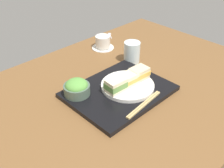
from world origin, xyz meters
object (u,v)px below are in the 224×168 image
(coffee_cup, at_px, (103,42))
(drinking_glass, at_px, (132,52))
(sandwich_middle, at_px, (128,79))
(sandwich_far, at_px, (139,73))
(sandwich_plate, at_px, (128,86))
(salad_bowl, at_px, (77,88))
(chopsticks_pair, at_px, (144,104))
(teaspoon, at_px, (110,34))
(sandwich_near, at_px, (116,85))

(coffee_cup, bearing_deg, drinking_glass, -90.27)
(sandwich_middle, bearing_deg, sandwich_far, -1.68)
(sandwich_plate, distance_m, coffee_cup, 0.43)
(sandwich_middle, distance_m, drinking_glass, 0.26)
(salad_bowl, xyz_separation_m, drinking_glass, (0.38, 0.05, 0.00))
(salad_bowl, height_order, chopsticks_pair, salad_bowl)
(sandwich_middle, height_order, chopsticks_pair, sandwich_middle)
(coffee_cup, height_order, teaspoon, coffee_cup)
(sandwich_middle, bearing_deg, chopsticks_pair, -108.89)
(sandwich_plate, xyz_separation_m, drinking_glass, (0.20, 0.16, 0.03))
(sandwich_near, relative_size, drinking_glass, 0.79)
(sandwich_far, bearing_deg, chopsticks_pair, -131.87)
(sandwich_far, distance_m, drinking_glass, 0.21)
(sandwich_near, bearing_deg, chopsticks_pair, -78.98)
(sandwich_near, relative_size, salad_bowl, 0.78)
(sandwich_middle, xyz_separation_m, sandwich_far, (0.07, -0.00, 0.00))
(coffee_cup, height_order, drinking_glass, drinking_glass)
(sandwich_near, bearing_deg, sandwich_plate, -1.68)
(sandwich_near, distance_m, chopsticks_pair, 0.14)
(chopsticks_pair, bearing_deg, teaspoon, 56.65)
(sandwich_middle, height_order, drinking_glass, drinking_glass)
(drinking_glass, bearing_deg, teaspoon, 64.25)
(salad_bowl, distance_m, teaspoon, 0.65)
(sandwich_far, xyz_separation_m, salad_bowl, (-0.25, 0.11, -0.01))
(chopsticks_pair, xyz_separation_m, coffee_cup, (0.25, 0.50, 0.01))
(drinking_glass, bearing_deg, sandwich_far, -129.34)
(sandwich_middle, relative_size, salad_bowl, 0.81)
(sandwich_near, height_order, sandwich_middle, sandwich_near)
(sandwich_middle, relative_size, drinking_glass, 0.83)
(coffee_cup, relative_size, teaspoon, 1.56)
(sandwich_plate, xyz_separation_m, sandwich_far, (0.07, -0.00, 0.03))
(sandwich_plate, relative_size, sandwich_far, 2.64)
(salad_bowl, bearing_deg, coffee_cup, 34.54)
(sandwich_plate, bearing_deg, coffee_cup, 61.59)
(sandwich_plate, relative_size, salad_bowl, 2.10)
(sandwich_far, height_order, chopsticks_pair, sandwich_far)
(sandwich_near, distance_m, drinking_glass, 0.31)
(coffee_cup, bearing_deg, sandwich_middle, -118.41)
(sandwich_near, height_order, chopsticks_pair, sandwich_near)
(sandwich_plate, height_order, salad_bowl, salad_bowl)
(sandwich_far, height_order, drinking_glass, drinking_glass)
(sandwich_near, xyz_separation_m, sandwich_middle, (0.07, -0.00, -0.00))
(chopsticks_pair, height_order, coffee_cup, coffee_cup)
(sandwich_plate, relative_size, sandwich_near, 2.70)
(sandwich_plate, height_order, chopsticks_pair, sandwich_plate)
(sandwich_far, bearing_deg, sandwich_near, 178.32)
(sandwich_plate, bearing_deg, sandwich_middle, -23.96)
(sandwich_far, bearing_deg, salad_bowl, 155.86)
(sandwich_far, bearing_deg, coffee_cup, 70.41)
(sandwich_middle, height_order, coffee_cup, sandwich_middle)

